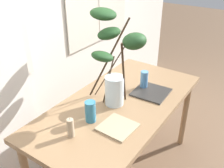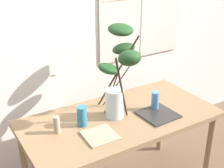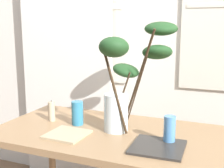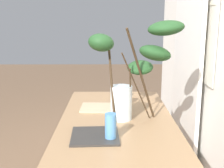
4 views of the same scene
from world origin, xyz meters
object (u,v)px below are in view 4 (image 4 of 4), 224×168
(dining_table, at_px, (117,132))
(plate_square_right, at_px, (95,136))
(drinking_glass_blue_right, at_px, (111,127))
(pillar_candle, at_px, (121,92))
(plate_square_left, at_px, (96,107))
(vase_with_branches, at_px, (133,68))
(drinking_glass_blue_left, at_px, (122,97))

(dining_table, bearing_deg, plate_square_right, -26.61)
(drinking_glass_blue_right, bearing_deg, pillar_candle, 173.70)
(dining_table, relative_size, plate_square_left, 6.89)
(vase_with_branches, distance_m, plate_square_left, 0.52)
(dining_table, xyz_separation_m, pillar_candle, (-0.49, 0.04, 0.14))
(vase_with_branches, relative_size, plate_square_left, 3.00)
(pillar_candle, bearing_deg, plate_square_left, -40.04)
(dining_table, xyz_separation_m, drinking_glass_blue_left, (-0.30, 0.04, 0.15))
(drinking_glass_blue_left, relative_size, drinking_glass_blue_right, 1.00)
(vase_with_branches, bearing_deg, pillar_candle, -174.52)
(plate_square_right, relative_size, pillar_candle, 1.90)
(pillar_candle, bearing_deg, dining_table, -5.13)
(plate_square_left, height_order, pillar_candle, pillar_candle)
(plate_square_right, bearing_deg, dining_table, 153.39)
(plate_square_left, bearing_deg, dining_table, 29.97)
(drinking_glass_blue_left, xyz_separation_m, pillar_candle, (-0.19, 0.00, -0.01))
(dining_table, distance_m, vase_with_branches, 0.44)
(vase_with_branches, relative_size, drinking_glass_blue_right, 4.38)
(dining_table, relative_size, drinking_glass_blue_right, 10.04)
(plate_square_left, height_order, plate_square_right, same)
(drinking_glass_blue_left, xyz_separation_m, plate_square_right, (0.56, -0.17, -0.07))
(drinking_glass_blue_left, bearing_deg, dining_table, -7.86)
(dining_table, relative_size, pillar_candle, 10.78)
(plate_square_left, bearing_deg, drinking_glass_blue_left, 101.23)
(plate_square_right, distance_m, pillar_candle, 0.77)
(vase_with_branches, xyz_separation_m, plate_square_left, (-0.31, -0.24, -0.35))
(vase_with_branches, bearing_deg, dining_table, -116.46)
(drinking_glass_blue_right, bearing_deg, drinking_glass_blue_left, 171.96)
(drinking_glass_blue_left, bearing_deg, plate_square_left, -78.77)
(vase_with_branches, height_order, drinking_glass_blue_left, vase_with_branches)
(pillar_candle, bearing_deg, plate_square_right, -13.07)
(plate_square_right, bearing_deg, vase_with_branches, 133.22)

